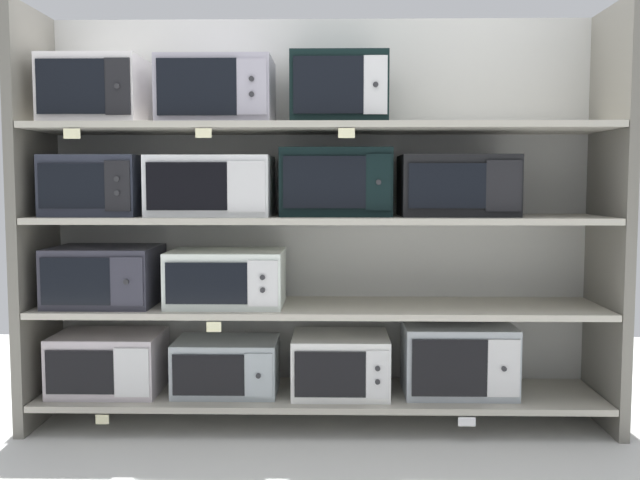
% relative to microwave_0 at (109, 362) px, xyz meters
% --- Properties ---
extents(back_panel, '(2.93, 0.04, 2.02)m').
position_rel_microwave_0_xyz_m(back_panel, '(1.05, 0.28, 0.71)').
color(back_panel, '#B2B2AD').
rests_on(back_panel, ground).
extents(upright_left, '(0.05, 0.52, 2.02)m').
position_rel_microwave_0_xyz_m(upright_left, '(-0.35, 0.00, 0.71)').
color(upright_left, '#68645B').
rests_on(upright_left, ground).
extents(upright_right, '(0.05, 0.52, 2.02)m').
position_rel_microwave_0_xyz_m(upright_right, '(2.44, 0.00, 0.71)').
color(upright_right, '#68645B').
rests_on(upright_right, ground).
extents(shelf_0, '(2.73, 0.52, 0.03)m').
position_rel_microwave_0_xyz_m(shelf_0, '(1.05, 0.00, -0.16)').
color(shelf_0, '#ADA899').
rests_on(shelf_0, ground).
extents(microwave_0, '(0.52, 0.39, 0.29)m').
position_rel_microwave_0_xyz_m(microwave_0, '(0.00, 0.00, 0.00)').
color(microwave_0, '#BAB0B6').
rests_on(microwave_0, shelf_0).
extents(microwave_1, '(0.50, 0.36, 0.26)m').
position_rel_microwave_0_xyz_m(microwave_1, '(0.59, -0.00, -0.01)').
color(microwave_1, '#9DA7AC').
rests_on(microwave_1, shelf_0).
extents(microwave_2, '(0.47, 0.41, 0.29)m').
position_rel_microwave_0_xyz_m(microwave_2, '(1.15, -0.00, -0.00)').
color(microwave_2, white).
rests_on(microwave_2, shelf_0).
extents(microwave_3, '(0.53, 0.36, 0.34)m').
position_rel_microwave_0_xyz_m(microwave_3, '(1.72, -0.00, 0.02)').
color(microwave_3, '#9AA2A8').
rests_on(microwave_3, shelf_0).
extents(price_tag_0, '(0.06, 0.00, 0.04)m').
position_rel_microwave_0_xyz_m(price_tag_0, '(0.05, -0.26, -0.20)').
color(price_tag_0, beige).
extents(price_tag_1, '(0.08, 0.00, 0.04)m').
position_rel_microwave_0_xyz_m(price_tag_1, '(1.72, -0.26, -0.20)').
color(price_tag_1, white).
extents(shelf_1, '(2.73, 0.52, 0.03)m').
position_rel_microwave_0_xyz_m(shelf_1, '(1.05, 0.00, 0.28)').
color(shelf_1, '#ADA899').
extents(microwave_4, '(0.50, 0.44, 0.28)m').
position_rel_microwave_0_xyz_m(microwave_4, '(-0.01, -0.00, 0.43)').
color(microwave_4, '#2E2D38').
rests_on(microwave_4, shelf_1).
extents(microwave_5, '(0.55, 0.42, 0.27)m').
position_rel_microwave_0_xyz_m(microwave_5, '(0.59, -0.00, 0.42)').
color(microwave_5, silver).
rests_on(microwave_5, shelf_1).
extents(price_tag_2, '(0.07, 0.00, 0.05)m').
position_rel_microwave_0_xyz_m(price_tag_2, '(0.57, -0.26, 0.23)').
color(price_tag_2, beige).
extents(shelf_2, '(2.73, 0.52, 0.03)m').
position_rel_microwave_0_xyz_m(shelf_2, '(1.05, 0.00, 0.71)').
color(shelf_2, '#ADA899').
extents(microwave_6, '(0.45, 0.41, 0.29)m').
position_rel_microwave_0_xyz_m(microwave_6, '(-0.03, -0.00, 0.87)').
color(microwave_6, '#262A36').
rests_on(microwave_6, shelf_2).
extents(microwave_7, '(0.58, 0.43, 0.29)m').
position_rel_microwave_0_xyz_m(microwave_7, '(0.52, -0.00, 0.87)').
color(microwave_7, silver).
rests_on(microwave_7, shelf_2).
extents(microwave_8, '(0.53, 0.35, 0.32)m').
position_rel_microwave_0_xyz_m(microwave_8, '(1.12, -0.00, 0.89)').
color(microwave_8, black).
rests_on(microwave_8, shelf_2).
extents(microwave_9, '(0.55, 0.37, 0.29)m').
position_rel_microwave_0_xyz_m(microwave_9, '(1.70, 0.00, 0.87)').
color(microwave_9, black).
rests_on(microwave_9, shelf_2).
extents(shelf_3, '(2.73, 0.52, 0.03)m').
position_rel_microwave_0_xyz_m(shelf_3, '(1.05, 0.00, 1.15)').
color(shelf_3, '#ADA899').
extents(microwave_10, '(0.46, 0.39, 0.32)m').
position_rel_microwave_0_xyz_m(microwave_10, '(-0.03, -0.00, 1.32)').
color(microwave_10, silver).
rests_on(microwave_10, shelf_3).
extents(microwave_11, '(0.53, 0.40, 0.31)m').
position_rel_microwave_0_xyz_m(microwave_11, '(0.55, -0.00, 1.32)').
color(microwave_11, '#9E9AA8').
rests_on(microwave_11, shelf_3).
extents(microwave_12, '(0.45, 0.39, 0.33)m').
position_rel_microwave_0_xyz_m(microwave_12, '(1.14, -0.00, 1.33)').
color(microwave_12, black).
rests_on(microwave_12, shelf_3).
extents(price_tag_3, '(0.07, 0.00, 0.05)m').
position_rel_microwave_0_xyz_m(price_tag_3, '(-0.06, -0.26, 1.11)').
color(price_tag_3, beige).
extents(price_tag_4, '(0.07, 0.00, 0.04)m').
position_rel_microwave_0_xyz_m(price_tag_4, '(0.53, -0.26, 1.11)').
color(price_tag_4, beige).
extents(price_tag_5, '(0.07, 0.00, 0.04)m').
position_rel_microwave_0_xyz_m(price_tag_5, '(1.17, -0.26, 1.11)').
color(price_tag_5, beige).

